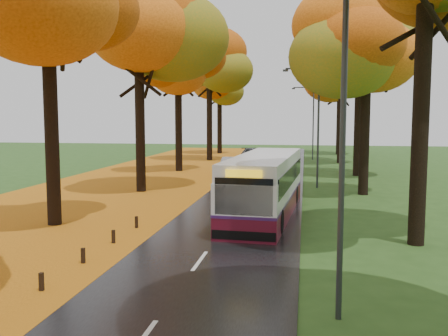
% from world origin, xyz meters
% --- Properties ---
extents(road, '(6.50, 90.00, 0.04)m').
position_xyz_m(road, '(0.00, 25.00, 0.02)').
color(road, black).
rests_on(road, ground).
extents(centre_line, '(0.12, 90.00, 0.01)m').
position_xyz_m(centre_line, '(0.00, 25.00, 0.04)').
color(centre_line, silver).
rests_on(centre_line, road).
extents(leaf_verge, '(12.00, 90.00, 0.02)m').
position_xyz_m(leaf_verge, '(-9.00, 25.00, 0.01)').
color(leaf_verge, '#84410C').
rests_on(leaf_verge, ground).
extents(leaf_drift, '(0.90, 90.00, 0.01)m').
position_xyz_m(leaf_drift, '(-3.05, 25.00, 0.04)').
color(leaf_drift, orange).
rests_on(leaf_drift, road).
extents(trees_left, '(9.20, 74.00, 13.88)m').
position_xyz_m(trees_left, '(-7.18, 27.06, 9.53)').
color(trees_left, black).
rests_on(trees_left, ground).
extents(trees_right, '(9.30, 74.20, 13.96)m').
position_xyz_m(trees_right, '(7.19, 26.91, 9.69)').
color(trees_right, black).
rests_on(trees_right, ground).
extents(streetlamp_near, '(2.45, 0.18, 8.00)m').
position_xyz_m(streetlamp_near, '(3.95, 8.00, 4.71)').
color(streetlamp_near, '#333538').
rests_on(streetlamp_near, ground).
extents(streetlamp_mid, '(2.45, 0.18, 8.00)m').
position_xyz_m(streetlamp_mid, '(3.95, 30.00, 4.71)').
color(streetlamp_mid, '#333538').
rests_on(streetlamp_mid, ground).
extents(streetlamp_far, '(2.45, 0.18, 8.00)m').
position_xyz_m(streetlamp_far, '(3.95, 52.00, 4.71)').
color(streetlamp_far, '#333538').
rests_on(streetlamp_far, ground).
extents(bus, '(3.26, 11.17, 2.90)m').
position_xyz_m(bus, '(1.50, 19.96, 1.56)').
color(bus, '#530C1C').
rests_on(bus, road).
extents(car_white, '(2.51, 3.99, 1.27)m').
position_xyz_m(car_white, '(-2.35, 34.31, 0.67)').
color(car_white, silver).
rests_on(car_white, road).
extents(car_silver, '(1.64, 4.57, 1.50)m').
position_xyz_m(car_silver, '(-2.31, 34.96, 0.79)').
color(car_silver, '#9EA1A6').
rests_on(car_silver, road).
extents(car_dark, '(2.90, 4.91, 1.33)m').
position_xyz_m(car_dark, '(-2.23, 48.53, 0.71)').
color(car_dark, black).
rests_on(car_dark, road).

